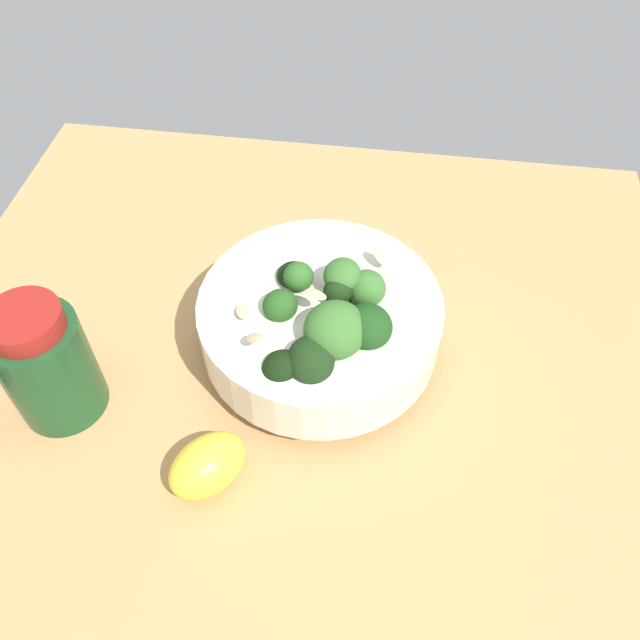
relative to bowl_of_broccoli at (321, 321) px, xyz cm
name	(u,v)px	position (x,y,z in cm)	size (l,w,h in cm)	color
ground_plane	(292,395)	(-3.37, 2.07, -6.30)	(66.56, 66.56, 4.12)	tan
bowl_of_broccoli	(321,321)	(0.00, 0.00, 0.00)	(19.76, 19.76, 10.26)	silver
lemon_wedge	(207,465)	(-12.86, 6.52, -2.20)	(6.11, 4.23, 4.08)	yellow
bottle_tall	(47,364)	(-7.91, 19.84, 1.00)	(6.80, 6.80, 11.00)	#194723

